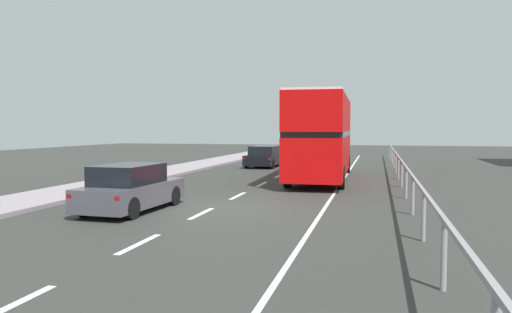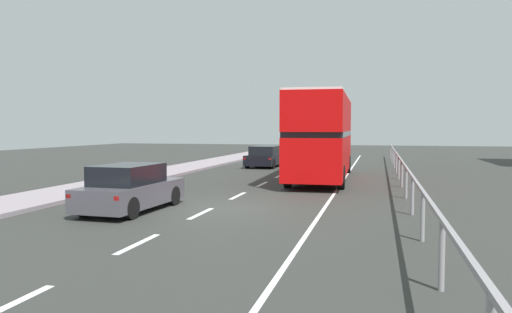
# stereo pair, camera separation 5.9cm
# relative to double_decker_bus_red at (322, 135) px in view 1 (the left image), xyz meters

# --- Properties ---
(ground_plane) EXTENTS (73.89, 120.00, 0.10)m
(ground_plane) POSITION_rel_double_decker_bus_red_xyz_m (-2.43, -9.70, -2.30)
(ground_plane) COLOR #2F312E
(near_sidewalk_kerb) EXTENTS (2.79, 80.00, 0.14)m
(near_sidewalk_kerb) POSITION_rel_double_decker_bus_red_xyz_m (-9.01, -9.70, -2.18)
(near_sidewalk_kerb) COLOR gray
(near_sidewalk_kerb) RESTS_ON ground
(lane_paint_markings) EXTENTS (3.64, 46.00, 0.01)m
(lane_paint_markings) POSITION_rel_double_decker_bus_red_xyz_m (-0.35, -0.73, -2.24)
(lane_paint_markings) COLOR silver
(lane_paint_markings) RESTS_ON ground
(bridge_side_railing) EXTENTS (0.10, 42.00, 1.17)m
(bridge_side_railing) POSITION_rel_double_decker_bus_red_xyz_m (3.73, -0.70, -1.31)
(bridge_side_railing) COLOR gray
(bridge_side_railing) RESTS_ON ground
(double_decker_bus_red) EXTENTS (2.78, 10.79, 4.18)m
(double_decker_bus_red) POSITION_rel_double_decker_bus_red_xyz_m (0.00, 0.00, 0.00)
(double_decker_bus_red) COLOR red
(double_decker_bus_red) RESTS_ON ground
(hatchback_car_near) EXTENTS (1.89, 4.16, 1.46)m
(hatchback_car_near) POSITION_rel_double_decker_bus_red_xyz_m (-4.73, -10.80, -1.55)
(hatchback_car_near) COLOR #47464D
(hatchback_car_near) RESTS_ON ground
(sedan_car_ahead) EXTENTS (2.03, 4.62, 1.39)m
(sedan_car_ahead) POSITION_rel_double_decker_bus_red_xyz_m (-4.53, 7.25, -1.58)
(sedan_car_ahead) COLOR black
(sedan_car_ahead) RESTS_ON ground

